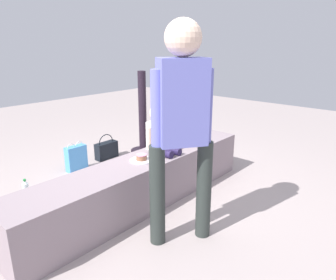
% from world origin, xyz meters
% --- Properties ---
extents(ground_plane, '(12.00, 12.00, 0.00)m').
position_xyz_m(ground_plane, '(0.00, 0.00, 0.00)').
color(ground_plane, '#A29491').
extents(concrete_ledge, '(2.67, 0.46, 0.46)m').
position_xyz_m(concrete_ledge, '(0.00, 0.00, 0.23)').
color(concrete_ledge, gray).
rests_on(concrete_ledge, ground_plane).
extents(child_seated, '(0.28, 0.32, 0.48)m').
position_xyz_m(child_seated, '(0.27, 0.02, 0.67)').
color(child_seated, '#261C46').
rests_on(child_seated, concrete_ledge).
extents(adult_standing, '(0.43, 0.36, 1.68)m').
position_xyz_m(adult_standing, '(-0.19, -0.64, 1.01)').
color(adult_standing, '#2A312E').
rests_on(adult_standing, ground_plane).
extents(cake_plate, '(0.22, 0.22, 0.07)m').
position_xyz_m(cake_plate, '(-0.02, -0.02, 0.48)').
color(cake_plate, white).
rests_on(cake_plate, concrete_ledge).
extents(gift_bag, '(0.26, 0.11, 0.36)m').
position_xyz_m(gift_bag, '(0.05, 1.22, 0.16)').
color(gift_bag, '#4C99E0').
rests_on(gift_bag, ground_plane).
extents(railing_post, '(0.36, 0.36, 1.16)m').
position_xyz_m(railing_post, '(1.06, 1.07, 0.44)').
color(railing_post, black).
rests_on(railing_post, ground_plane).
extents(water_bottle_near_gift, '(0.06, 0.06, 0.22)m').
position_xyz_m(water_bottle_near_gift, '(-0.71, 0.94, 0.10)').
color(water_bottle_near_gift, silver).
rests_on(water_bottle_near_gift, ground_plane).
extents(water_bottle_far_side, '(0.07, 0.07, 0.24)m').
position_xyz_m(water_bottle_far_side, '(0.26, 0.51, 0.11)').
color(water_bottle_far_side, silver).
rests_on(water_bottle_far_side, ground_plane).
extents(party_cup_red, '(0.08, 0.08, 0.11)m').
position_xyz_m(party_cup_red, '(-1.02, 0.79, 0.05)').
color(party_cup_red, red).
rests_on(party_cup_red, ground_plane).
extents(cake_box_white, '(0.30, 0.34, 0.10)m').
position_xyz_m(cake_box_white, '(-0.51, 0.56, 0.05)').
color(cake_box_white, white).
rests_on(cake_box_white, ground_plane).
extents(handbag_black_leather, '(0.32, 0.12, 0.34)m').
position_xyz_m(handbag_black_leather, '(0.56, 1.28, 0.12)').
color(handbag_black_leather, black).
rests_on(handbag_black_leather, ground_plane).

